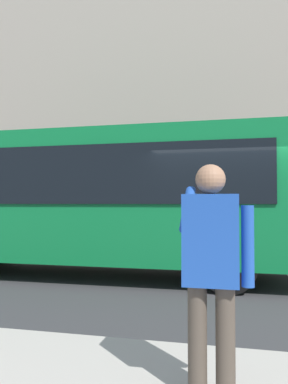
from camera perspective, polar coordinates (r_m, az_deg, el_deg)
The scene contains 4 objects.
ground_plane at distance 7.51m, azimuth 12.12°, elevation -13.68°, with size 60.00×60.00×0.00m, color #38383A.
building_facade_far at distance 14.82m, azimuth 12.49°, elevation 15.71°, with size 28.00×1.55×12.00m.
red_bus at distance 8.40m, azimuth -8.53°, elevation -0.87°, with size 9.05×2.54×3.08m.
pedestrian_photographer at distance 2.84m, azimuth 10.14°, elevation -10.26°, with size 0.53×0.52×1.70m.
Camera 1 is at (-0.13, 7.35, 1.57)m, focal length 35.35 mm.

